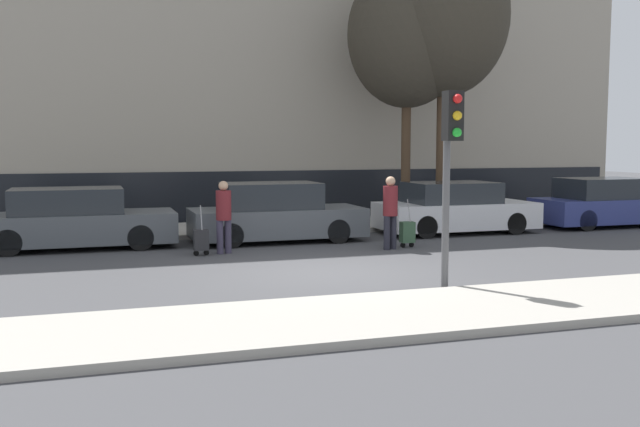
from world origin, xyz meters
TOP-DOWN VIEW (x-y plane):
  - ground_plane at (0.00, 0.00)m, footprint 80.00×80.00m
  - sidewalk_near at (0.00, -3.75)m, footprint 28.00×2.50m
  - sidewalk_far at (0.00, 7.00)m, footprint 28.00×3.00m
  - building_facade at (0.00, 10.28)m, footprint 28.00×2.21m
  - parked_car_0 at (-4.70, 4.73)m, footprint 4.53×1.71m
  - parked_car_1 at (0.10, 4.49)m, footprint 4.32×1.78m
  - parked_car_2 at (5.24, 4.67)m, footprint 4.31×1.89m
  - parked_car_3 at (10.25, 4.67)m, footprint 4.28×1.82m
  - pedestrian_left at (-1.49, 2.93)m, footprint 0.34×0.34m
  - trolley_left at (-2.03, 2.79)m, footprint 0.34×0.29m
  - pedestrian_right at (2.30, 2.35)m, footprint 0.34×0.34m
  - trolley_right at (2.82, 2.53)m, footprint 0.34×0.29m
  - traffic_light at (1.28, -2.37)m, footprint 0.28×0.47m
  - bare_tree_near_crossing at (4.72, 6.77)m, footprint 3.54×3.54m
  - bare_tree_down_street at (5.66, 6.34)m, footprint 3.85×3.85m

SIDE VIEW (x-z plane):
  - ground_plane at x=0.00m, z-range 0.00..0.00m
  - sidewalk_near at x=0.00m, z-range 0.00..0.12m
  - sidewalk_far at x=0.00m, z-range 0.00..0.12m
  - trolley_left at x=-2.03m, z-range -0.21..0.90m
  - trolley_right at x=2.82m, z-range -0.21..0.94m
  - parked_car_2 at x=5.24m, z-range -0.04..1.36m
  - parked_car_0 at x=-4.70m, z-range -0.05..1.38m
  - parked_car_3 at x=10.25m, z-range -0.05..1.39m
  - parked_car_1 at x=0.10m, z-range -0.06..1.43m
  - pedestrian_left at x=-1.49m, z-range 0.11..1.74m
  - pedestrian_right at x=2.30m, z-range 0.12..1.82m
  - traffic_light at x=1.28m, z-range 0.72..4.01m
  - bare_tree_near_crossing at x=4.72m, z-range 1.79..9.50m
  - bare_tree_down_street at x=5.66m, z-range 1.95..10.34m
  - building_facade at x=0.00m, z-range -0.02..13.18m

